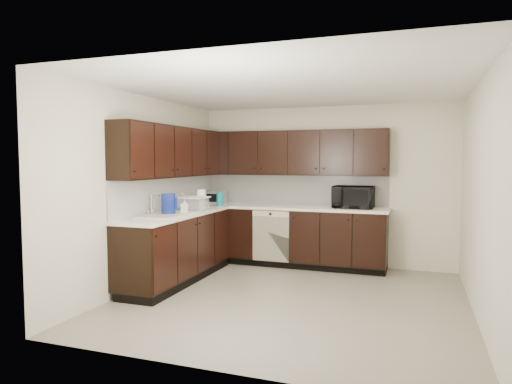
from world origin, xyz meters
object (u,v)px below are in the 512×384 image
(sink, at_px, (166,220))
(storage_bin, at_px, (190,204))
(toaster_oven, at_px, (216,197))
(blue_pitcher, at_px, (169,204))
(microwave, at_px, (353,197))

(sink, height_order, storage_bin, sink)
(sink, xyz_separation_m, toaster_oven, (-0.07, 1.73, 0.16))
(blue_pitcher, bearing_deg, storage_bin, 80.32)
(sink, bearing_deg, microwave, 38.63)
(microwave, height_order, toaster_oven, microwave)
(microwave, bearing_deg, toaster_oven, -179.24)
(microwave, distance_m, toaster_oven, 2.25)
(microwave, xyz_separation_m, storage_bin, (-2.16, -1.12, -0.07))
(sink, height_order, toaster_oven, sink)
(toaster_oven, bearing_deg, blue_pitcher, -92.97)
(toaster_oven, bearing_deg, sink, -93.56)
(toaster_oven, distance_m, storage_bin, 1.11)
(microwave, bearing_deg, blue_pitcher, -141.45)
(toaster_oven, distance_m, blue_pitcher, 1.68)
(microwave, bearing_deg, sink, -140.89)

